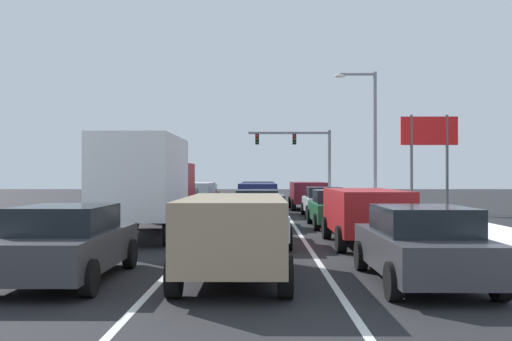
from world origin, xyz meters
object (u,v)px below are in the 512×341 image
suv_tan_center_lane_nearest (234,230)px  sedan_gray_center_lane_third (257,208)px  box_truck_left_lane_second (148,181)px  traffic_light_gantry (304,149)px  sedan_maroon_left_lane_fifth (204,195)px  suv_red_right_lane_second (365,211)px  suv_silver_left_lane_fourth (195,194)px  street_lamp_right_near (506,72)px  sedan_silver_right_lane_fourth (323,202)px  sedan_charcoal_left_lane_nearest (67,243)px  sedan_charcoal_right_lane_nearest (421,245)px  sedan_green_right_lane_third (335,208)px  street_lamp_right_mid (369,127)px  suv_navy_center_lane_fourth (258,196)px  roadside_sign_right (429,141)px  sedan_green_left_lane_third (179,204)px  sedan_white_center_lane_second (257,219)px  suv_maroon_right_lane_fifth (308,193)px  suv_black_center_lane_fifth (258,192)px

suv_tan_center_lane_nearest → sedan_gray_center_lane_third: bearing=88.1°
box_truck_left_lane_second → suv_tan_center_lane_nearest: bearing=-67.3°
traffic_light_gantry → sedan_maroon_left_lane_fifth: bearing=-119.9°
suv_red_right_lane_second → suv_silver_left_lane_fourth: 17.22m
street_lamp_right_near → sedan_gray_center_lane_third: bearing=138.2°
sedan_silver_right_lane_fourth → sedan_charcoal_left_lane_nearest: bearing=-111.8°
sedan_silver_right_lane_fourth → suv_silver_left_lane_fourth: 8.07m
street_lamp_right_near → box_truck_left_lane_second: bearing=166.9°
suv_tan_center_lane_nearest → sedan_charcoal_right_lane_nearest: bearing=-5.8°
sedan_charcoal_right_lane_nearest → sedan_green_right_lane_third: size_ratio=1.00×
sedan_maroon_left_lane_fifth → street_lamp_right_mid: 11.86m
sedan_maroon_left_lane_fifth → street_lamp_right_near: size_ratio=0.52×
sedan_green_right_lane_third → box_truck_left_lane_second: (-6.85, -3.86, 1.14)m
suv_navy_center_lane_fourth → suv_tan_center_lane_nearest: bearing=-91.2°
sedan_silver_right_lane_fourth → suv_red_right_lane_second: bearing=-90.1°
sedan_green_right_lane_third → roadside_sign_right: 11.58m
sedan_green_right_lane_third → sedan_charcoal_left_lane_nearest: 13.72m
sedan_green_left_lane_third → street_lamp_right_near: (11.02, -9.80, 4.39)m
suv_tan_center_lane_nearest → sedan_white_center_lane_second: size_ratio=1.09×
sedan_charcoal_left_lane_nearest → street_lamp_right_mid: 26.95m
sedan_maroon_left_lane_fifth → sedan_charcoal_right_lane_nearest: bearing=-75.9°
suv_maroon_right_lane_fifth → street_lamp_right_near: bearing=-76.8°
traffic_light_gantry → suv_navy_center_lane_fourth: bearing=-100.7°
sedan_charcoal_left_lane_nearest → box_truck_left_lane_second: bearing=89.8°
sedan_white_center_lane_second → traffic_light_gantry: traffic_light_gantry is taller
sedan_gray_center_lane_third → box_truck_left_lane_second: 5.56m
traffic_light_gantry → suv_red_right_lane_second: bearing=-91.4°
sedan_white_center_lane_second → suv_black_center_lane_fifth: bearing=90.0°
suv_navy_center_lane_fourth → street_lamp_right_near: 16.13m
suv_maroon_right_lane_fifth → suv_red_right_lane_second: bearing=-89.2°
sedan_green_right_lane_third → sedan_charcoal_left_lane_nearest: (-6.88, -11.87, 0.00)m
sedan_charcoal_right_lane_nearest → suv_red_right_lane_second: bearing=89.8°
suv_red_right_lane_second → box_truck_left_lane_second: bearing=162.9°
sedan_gray_center_lane_third → sedan_charcoal_left_lane_nearest: (-3.72, -12.01, 0.00)m
sedan_green_right_lane_third → box_truck_left_lane_second: box_truck_left_lane_second is taller
suv_red_right_lane_second → roadside_sign_right: size_ratio=0.89×
suv_navy_center_lane_fourth → street_lamp_right_near: bearing=-61.9°
box_truck_left_lane_second → suv_silver_left_lane_fourth: size_ratio=1.47×
sedan_green_right_lane_third → sedan_white_center_lane_second: same height
sedan_gray_center_lane_third → sedan_maroon_left_lane_fifth: 15.83m
sedan_green_right_lane_third → suv_navy_center_lane_fourth: (-3.16, 7.31, 0.25)m
sedan_maroon_left_lane_fifth → sedan_charcoal_left_lane_nearest: bearing=-90.1°
traffic_light_gantry → suv_maroon_right_lane_fifth: bearing=-93.6°
sedan_green_right_lane_third → suv_maroon_right_lane_fifth: bearing=90.6°
traffic_light_gantry → suv_tan_center_lane_nearest: bearing=-96.3°
sedan_charcoal_right_lane_nearest → suv_tan_center_lane_nearest: size_ratio=0.92×
suv_tan_center_lane_nearest → sedan_green_right_lane_third: bearing=73.2°
sedan_white_center_lane_second → suv_navy_center_lane_fourth: bearing=90.1°
sedan_silver_right_lane_fourth → sedan_white_center_lane_second: bearing=-106.1°
box_truck_left_lane_second → roadside_sign_right: (13.33, 12.88, 2.12)m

